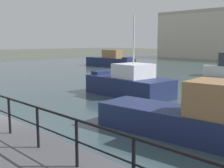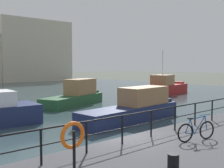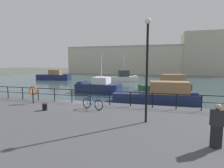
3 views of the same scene
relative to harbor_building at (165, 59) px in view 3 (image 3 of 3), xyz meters
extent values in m
plane|color=#4C5147|center=(-6.86, -56.60, -5.63)|extent=(240.00, 240.00, 0.00)
cube|color=#33474C|center=(-6.86, -26.40, -5.63)|extent=(80.00, 60.00, 0.01)
cube|color=#47474C|center=(-6.86, -63.10, -5.16)|extent=(56.00, 13.00, 0.94)
cube|color=beige|center=(-6.86, 0.01, -0.78)|extent=(60.26, 10.68, 9.71)
cube|color=#C0B69F|center=(14.60, 0.01, 1.61)|extent=(17.32, 11.75, 14.49)
cube|color=#B1A993|center=(-6.86, -5.03, 4.43)|extent=(60.26, 0.60, 0.70)
cube|color=#23512D|center=(-0.35, -42.64, -5.16)|extent=(7.77, 4.80, 0.94)
cube|color=#997047|center=(0.81, -42.17, -3.93)|extent=(3.74, 2.84, 1.51)
cube|color=#23512D|center=(2.57, -41.47, -4.57)|extent=(1.40, 1.75, 0.24)
cube|color=white|center=(-8.81, -30.67, -5.10)|extent=(6.01, 4.30, 1.06)
cube|color=#333842|center=(-9.07, -30.81, -3.85)|extent=(2.73, 2.35, 1.43)
cube|color=white|center=(-6.63, -29.54, -4.45)|extent=(1.20, 1.44, 0.24)
cylinder|color=silver|center=(-9.07, -30.81, -1.34)|extent=(0.10, 0.10, 3.60)
cube|color=navy|center=(-1.46, -51.51, -5.11)|extent=(8.63, 2.79, 1.02)
cube|color=#997047|center=(-0.03, -51.38, -3.98)|extent=(3.89, 2.10, 1.24)
cube|color=navy|center=(2.08, -51.18, -4.48)|extent=(1.14, 1.50, 0.24)
cube|color=navy|center=(-26.46, -31.72, -4.99)|extent=(8.92, 2.13, 1.26)
cube|color=#997047|center=(-25.93, -31.73, -3.75)|extent=(3.06, 1.44, 1.22)
cube|color=navy|center=(-22.73, -31.82, -4.24)|extent=(1.10, 1.35, 0.24)
cube|color=navy|center=(-9.28, -46.78, -5.00)|extent=(6.23, 3.03, 1.26)
cube|color=silver|center=(-8.85, -46.80, -3.90)|extent=(2.23, 2.25, 0.92)
cube|color=navy|center=(-11.84, -46.63, -4.25)|extent=(0.84, 1.92, 0.24)
cylinder|color=silver|center=(-8.85, -46.80, -1.87)|extent=(0.10, 0.10, 3.15)
cylinder|color=black|center=(-14.17, -57.35, -4.17)|extent=(0.07, 0.07, 1.05)
cylinder|color=black|center=(-12.57, -57.35, -4.17)|extent=(0.07, 0.07, 1.05)
cylinder|color=black|center=(-10.97, -57.35, -4.17)|extent=(0.07, 0.07, 1.05)
cylinder|color=black|center=(-9.37, -57.35, -4.17)|extent=(0.07, 0.07, 1.05)
cylinder|color=black|center=(-7.77, -57.35, -4.17)|extent=(0.07, 0.07, 1.05)
cylinder|color=black|center=(-6.16, -57.35, -4.17)|extent=(0.07, 0.07, 1.05)
cylinder|color=black|center=(-4.56, -57.35, -4.17)|extent=(0.07, 0.07, 1.05)
cylinder|color=black|center=(-2.96, -57.35, -4.17)|extent=(0.07, 0.07, 1.05)
cylinder|color=black|center=(-1.36, -57.35, -4.17)|extent=(0.07, 0.07, 1.05)
cylinder|color=black|center=(0.24, -57.35, -4.17)|extent=(0.07, 0.07, 1.05)
cylinder|color=black|center=(1.84, -57.35, -4.17)|extent=(0.07, 0.07, 1.05)
cylinder|color=black|center=(-6.16, -57.35, -3.64)|extent=(22.41, 0.06, 0.06)
cylinder|color=black|center=(-6.16, -57.35, -4.12)|extent=(22.41, 0.04, 0.04)
torus|color=black|center=(-4.85, -59.04, -4.33)|extent=(0.71, 0.26, 0.72)
torus|color=black|center=(-5.86, -58.75, -4.33)|extent=(0.71, 0.26, 0.72)
cylinder|color=#194C8C|center=(-5.20, -58.94, -4.09)|extent=(0.54, 0.19, 0.66)
cylinder|color=#194C8C|center=(-5.55, -58.84, -4.13)|extent=(0.23, 0.10, 0.58)
cylinder|color=#194C8C|center=(-5.30, -58.92, -3.81)|extent=(0.70, 0.24, 0.11)
cylinder|color=#194C8C|center=(-5.65, -58.81, -4.37)|extent=(0.42, 0.15, 0.12)
cylinder|color=#194C8C|center=(-5.75, -58.78, -4.09)|extent=(0.26, 0.11, 0.51)
cylinder|color=#194C8C|center=(-4.90, -59.03, -4.05)|extent=(0.14, 0.07, 0.57)
cube|color=black|center=(-5.64, -58.81, -3.80)|extent=(0.24, 0.15, 0.05)
cylinder|color=#194C8C|center=(-4.95, -59.02, -3.72)|extent=(0.51, 0.17, 0.02)
cylinder|color=black|center=(-8.37, -60.05, -4.47)|extent=(0.32, 0.32, 0.44)
cylinder|color=black|center=(-10.58, -58.48, -4.12)|extent=(0.08, 0.08, 1.15)
torus|color=orange|center=(-10.58, -58.42, -3.67)|extent=(0.75, 0.11, 0.75)
cylinder|color=black|center=(-1.55, -60.73, -2.11)|extent=(0.12, 0.12, 5.17)
sphere|color=silver|center=(-1.55, -60.73, 0.61)|extent=(0.32, 0.32, 0.32)
cube|color=black|center=(1.27, -62.99, -4.27)|extent=(0.41, 0.35, 0.85)
cube|color=#262628|center=(1.27, -62.99, -3.53)|extent=(0.51, 0.43, 0.62)
sphere|color=tan|center=(1.27, -62.99, -3.11)|extent=(0.22, 0.22, 0.22)
camera|label=1|loc=(3.24, -60.88, -2.01)|focal=45.01mm
camera|label=2|loc=(-14.46, -64.46, -1.81)|focal=43.59mm
camera|label=3|loc=(-0.77, -70.33, -1.50)|focal=28.91mm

